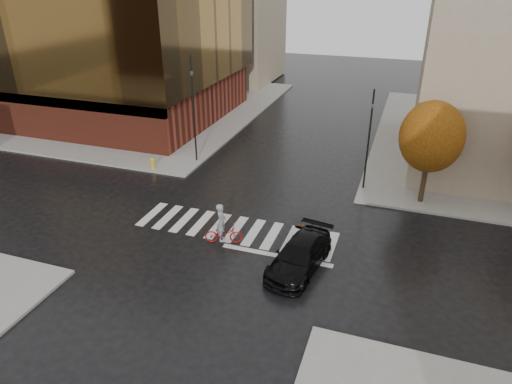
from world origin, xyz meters
TOP-DOWN VIEW (x-y plane):
  - ground at (0.00, 0.00)m, footprint 120.00×120.00m
  - sidewalk_nw at (-21.00, 21.00)m, footprint 30.00×30.00m
  - crosswalk at (0.00, 0.50)m, footprint 12.00×3.00m
  - office_glass at (-22.00, 17.99)m, footprint 27.00×19.00m
  - tree_ne_a at (10.00, 7.40)m, footprint 3.80×3.80m
  - sedan at (4.39, -1.98)m, footprint 2.82×5.34m
  - cyclist at (-0.15, -1.00)m, footprint 2.17×1.27m
  - traffic_light_nw at (-6.55, 9.00)m, footprint 0.21×0.18m
  - traffic_light_ne at (6.30, 8.20)m, footprint 0.17×0.20m
  - fire_hydrant at (-8.91, 6.50)m, footprint 0.29×0.29m
  - manhole at (3.44, 2.00)m, footprint 0.80×0.80m

SIDE VIEW (x-z plane):
  - ground at x=0.00m, z-range 0.00..0.00m
  - crosswalk at x=0.00m, z-range 0.00..0.01m
  - manhole at x=3.44m, z-range 0.00..0.01m
  - sidewalk_nw at x=-21.00m, z-range 0.00..0.15m
  - fire_hydrant at x=-8.91m, z-range 0.19..1.00m
  - sedan at x=4.39m, z-range 0.00..1.48m
  - cyclist at x=-0.15m, z-range -0.37..1.96m
  - traffic_light_ne at x=6.30m, z-range 0.56..7.28m
  - tree_ne_a at x=10.00m, z-range 1.20..7.71m
  - traffic_light_nw at x=-6.55m, z-range 0.77..8.69m
  - office_glass at x=-22.00m, z-range 0.28..16.28m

